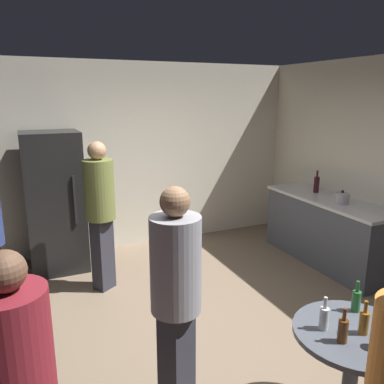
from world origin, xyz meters
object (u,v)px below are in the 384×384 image
object	(u,v)px
person_in_olive_shirt	(100,205)
kettle	(342,198)
beer_bottle_amber	(364,322)
wine_bottle_on_counter	(317,184)
beer_bottle_clear	(324,318)
plastic_cup_blue	(380,340)
beer_bottle_green	(356,300)
person_in_gray_shirt	(176,288)
foreground_table	(354,345)
refrigerator	(55,202)
beer_bottle_brown	(343,330)

from	to	relation	value
person_in_olive_shirt	kettle	bearing A→B (deg)	41.92
kettle	beer_bottle_amber	world-z (taller)	kettle
person_in_olive_shirt	wine_bottle_on_counter	bearing A→B (deg)	53.67
kettle	person_in_olive_shirt	size ratio (longest dim) A/B	0.14
beer_bottle_clear	plastic_cup_blue	bearing A→B (deg)	-59.60
beer_bottle_green	plastic_cup_blue	bearing A→B (deg)	-117.17
person_in_gray_shirt	plastic_cup_blue	bearing A→B (deg)	23.73
wine_bottle_on_counter	person_in_gray_shirt	distance (m)	3.51
beer_bottle_amber	beer_bottle_green	xyz separation A→B (m)	(0.17, 0.22, 0.00)
wine_bottle_on_counter	beer_bottle_amber	size ratio (longest dim) A/B	1.35
foreground_table	plastic_cup_blue	size ratio (longest dim) A/B	7.27
refrigerator	beer_bottle_amber	distance (m)	3.86
person_in_gray_shirt	kettle	bearing A→B (deg)	86.52
foreground_table	beer_bottle_brown	bearing A→B (deg)	-163.82
beer_bottle_amber	person_in_gray_shirt	bearing A→B (deg)	149.62
kettle	beer_bottle_amber	xyz separation A→B (m)	(-1.75, -1.98, -0.15)
person_in_gray_shirt	person_in_olive_shirt	bearing A→B (deg)	152.86
beer_bottle_clear	person_in_gray_shirt	world-z (taller)	person_in_gray_shirt
beer_bottle_amber	person_in_olive_shirt	distance (m)	2.96
kettle	plastic_cup_blue	world-z (taller)	kettle
beer_bottle_green	person_in_gray_shirt	bearing A→B (deg)	162.10
beer_bottle_clear	person_in_gray_shirt	size ratio (longest dim) A/B	0.14
refrigerator	kettle	size ratio (longest dim) A/B	7.38
beer_bottle_clear	beer_bottle_brown	bearing A→B (deg)	-86.64
wine_bottle_on_counter	plastic_cup_blue	size ratio (longest dim) A/B	2.82
beer_bottle_clear	person_in_gray_shirt	distance (m)	0.99
wine_bottle_on_counter	plastic_cup_blue	bearing A→B (deg)	-124.62
beer_bottle_brown	beer_bottle_clear	distance (m)	0.16
refrigerator	person_in_gray_shirt	xyz separation A→B (m)	(0.51, -2.91, 0.08)
beer_bottle_clear	plastic_cup_blue	size ratio (longest dim) A/B	2.09
beer_bottle_clear	plastic_cup_blue	xyz separation A→B (m)	(0.17, -0.29, -0.03)
foreground_table	beer_bottle_amber	size ratio (longest dim) A/B	3.48
wine_bottle_on_counter	beer_bottle_green	world-z (taller)	wine_bottle_on_counter
refrigerator	beer_bottle_green	xyz separation A→B (m)	(1.72, -3.31, -0.08)
beer_bottle_amber	person_in_olive_shirt	bearing A→B (deg)	112.64
foreground_table	person_in_gray_shirt	world-z (taller)	person_in_gray_shirt
foreground_table	refrigerator	bearing A→B (deg)	113.68
refrigerator	person_in_gray_shirt	world-z (taller)	refrigerator
beer_bottle_brown	beer_bottle_clear	xyz separation A→B (m)	(-0.01, 0.16, 0.00)
beer_bottle_green	beer_bottle_clear	size ratio (longest dim) A/B	1.00
refrigerator	plastic_cup_blue	xyz separation A→B (m)	(1.53, -3.68, -0.11)
beer_bottle_brown	beer_bottle_clear	world-z (taller)	same
refrigerator	foreground_table	bearing A→B (deg)	-66.32
wine_bottle_on_counter	person_in_gray_shirt	xyz separation A→B (m)	(-2.91, -1.96, -0.04)
beer_bottle_amber	foreground_table	bearing A→B (deg)	125.24
beer_bottle_amber	beer_bottle_green	bearing A→B (deg)	53.36
foreground_table	beer_bottle_green	world-z (taller)	beer_bottle_green
kettle	beer_bottle_brown	world-z (taller)	kettle
wine_bottle_on_counter	plastic_cup_blue	world-z (taller)	wine_bottle_on_counter
kettle	wine_bottle_on_counter	world-z (taller)	wine_bottle_on_counter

